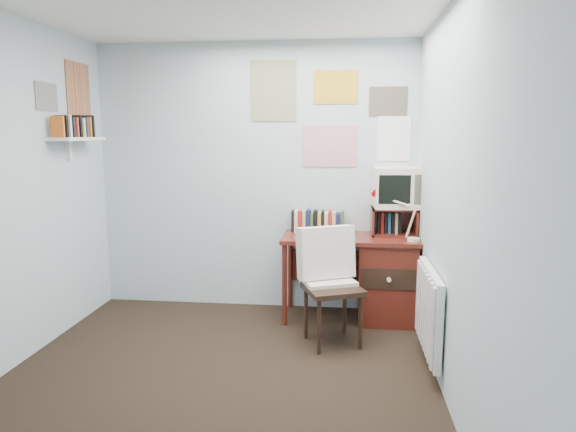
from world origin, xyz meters
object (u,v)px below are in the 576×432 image
radiator (429,311)px  wall_shelf (77,139)px  desk (380,276)px  tv_riser (394,221)px  desk_lamp (414,218)px  crt_tv (397,186)px  desk_chair (333,289)px

radiator → wall_shelf: bearing=169.1°
desk → radiator: bearing=-72.8°
desk → tv_riser: 0.51m
desk_lamp → wall_shelf: wall_shelf is taller
crt_tv → wall_shelf: bearing=-173.0°
desk → crt_tv: bearing=43.4°
tv_riser → radiator: tv_riser is taller
crt_tv → radiator: 1.33m
tv_riser → crt_tv: bearing=45.8°
crt_tv → wall_shelf: (-2.71, -0.51, 0.42)m
tv_riser → desk_chair: bearing=-126.5°
tv_riser → crt_tv: (0.02, 0.02, 0.32)m
crt_tv → radiator: size_ratio=0.51×
desk_lamp → crt_tv: size_ratio=0.96×
desk_chair → crt_tv: (0.54, 0.73, 0.75)m
crt_tv → radiator: bearing=-85.5°
crt_tv → wall_shelf: size_ratio=0.66×
desk_chair → tv_riser: 0.98m
desk → desk_lamp: (0.26, -0.16, 0.55)m
desk → tv_riser: tv_riser is taller
desk_chair → wall_shelf: 2.47m
desk → tv_riser: (0.12, 0.11, 0.48)m
desk → desk_chair: size_ratio=1.33×
desk_lamp → desk: bearing=142.1°
desk_lamp → tv_riser: size_ratio=0.99×
crt_tv → wall_shelf: wall_shelf is taller
desk_lamp → wall_shelf: 2.92m
desk_chair → radiator: desk_chair is taller
desk → tv_riser: bearing=43.0°
desk_chair → radiator: size_ratio=1.13×
crt_tv → radiator: (0.15, -1.06, -0.78)m
desk → crt_tv: 0.82m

